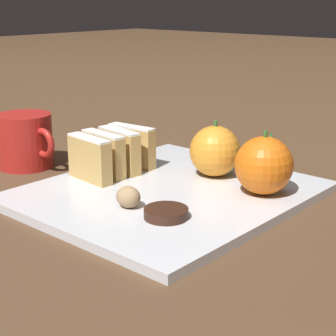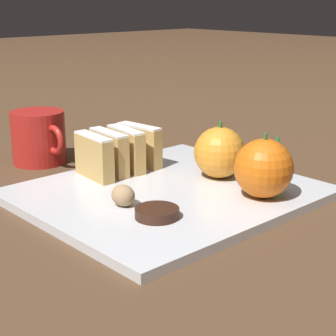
{
  "view_description": "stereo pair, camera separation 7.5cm",
  "coord_description": "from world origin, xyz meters",
  "px_view_note": "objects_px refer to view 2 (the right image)",
  "views": [
    {
      "loc": [
        0.47,
        -0.54,
        0.26
      ],
      "look_at": [
        0.0,
        0.0,
        0.04
      ],
      "focal_mm": 60.0,
      "sensor_mm": 36.0,
      "label": 1
    },
    {
      "loc": [
        0.53,
        -0.49,
        0.26
      ],
      "look_at": [
        0.0,
        0.0,
        0.04
      ],
      "focal_mm": 60.0,
      "sensor_mm": 36.0,
      "label": 2
    }
  ],
  "objects_px": {
    "orange_far": "(264,168)",
    "chocolate_cookie": "(157,213)",
    "orange_near": "(220,152)",
    "walnut": "(123,195)",
    "coffee_mug": "(39,137)"
  },
  "relations": [
    {
      "from": "orange_far",
      "to": "chocolate_cookie",
      "type": "bearing_deg",
      "value": -104.49
    },
    {
      "from": "orange_near",
      "to": "walnut",
      "type": "relative_size",
      "value": 2.47
    },
    {
      "from": "orange_near",
      "to": "orange_far",
      "type": "distance_m",
      "value": 0.1
    },
    {
      "from": "chocolate_cookie",
      "to": "orange_far",
      "type": "bearing_deg",
      "value": 75.51
    },
    {
      "from": "orange_near",
      "to": "orange_far",
      "type": "height_order",
      "value": "orange_far"
    },
    {
      "from": "orange_far",
      "to": "walnut",
      "type": "relative_size",
      "value": 2.58
    },
    {
      "from": "orange_far",
      "to": "walnut",
      "type": "xyz_separation_m",
      "value": [
        -0.1,
        -0.15,
        -0.02
      ]
    },
    {
      "from": "orange_near",
      "to": "coffee_mug",
      "type": "distance_m",
      "value": 0.31
    },
    {
      "from": "orange_near",
      "to": "chocolate_cookie",
      "type": "relative_size",
      "value": 1.54
    },
    {
      "from": "orange_near",
      "to": "coffee_mug",
      "type": "bearing_deg",
      "value": -154.56
    },
    {
      "from": "walnut",
      "to": "chocolate_cookie",
      "type": "height_order",
      "value": "walnut"
    },
    {
      "from": "coffee_mug",
      "to": "orange_near",
      "type": "bearing_deg",
      "value": 25.44
    },
    {
      "from": "chocolate_cookie",
      "to": "walnut",
      "type": "bearing_deg",
      "value": -175.38
    },
    {
      "from": "chocolate_cookie",
      "to": "orange_near",
      "type": "bearing_deg",
      "value": 108.35
    },
    {
      "from": "orange_near",
      "to": "orange_far",
      "type": "relative_size",
      "value": 0.96
    }
  ]
}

